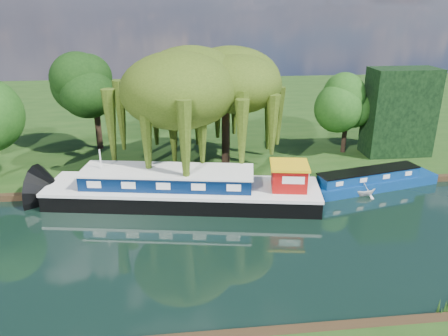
{
  "coord_description": "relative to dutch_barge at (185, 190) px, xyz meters",
  "views": [
    {
      "loc": [
        -1.42,
        -23.22,
        14.01
      ],
      "look_at": [
        1.83,
        5.81,
        2.8
      ],
      "focal_mm": 35.0,
      "sensor_mm": 36.0,
      "label": 1
    }
  ],
  "objects": [
    {
      "name": "narrowboat",
      "position": [
        14.46,
        0.87,
        -0.41
      ],
      "size": [
        12.27,
        4.7,
        1.77
      ],
      "rotation": [
        0.0,
        0.0,
        0.23
      ],
      "color": "navy",
      "rests_on": "ground"
    },
    {
      "name": "conifer_hedge",
      "position": [
        20.0,
        7.72,
        3.41
      ],
      "size": [
        6.0,
        3.0,
        8.0
      ],
      "primitive_type": "cube",
      "color": "black",
      "rests_on": "far_bank"
    },
    {
      "name": "ground",
      "position": [
        1.0,
        -6.28,
        -1.04
      ],
      "size": [
        120.0,
        120.0,
        0.0
      ],
      "primitive_type": "plane",
      "color": "black"
    },
    {
      "name": "white_cruiser",
      "position": [
        13.8,
        -0.19,
        -1.04
      ],
      "size": [
        2.43,
        2.2,
        1.11
      ],
      "primitive_type": "imported",
      "rotation": [
        0.0,
        0.0,
        1.77
      ],
      "color": "silver",
      "rests_on": "ground"
    },
    {
      "name": "willow_right",
      "position": [
        3.72,
        6.11,
        6.11
      ],
      "size": [
        7.54,
        7.54,
        9.19
      ],
      "color": "black",
      "rests_on": "far_bank"
    },
    {
      "name": "red_dinghy",
      "position": [
        -7.28,
        0.89,
        -1.04
      ],
      "size": [
        3.3,
        2.68,
        0.6
      ],
      "primitive_type": "imported",
      "rotation": [
        0.0,
        0.0,
        1.8
      ],
      "color": "maroon",
      "rests_on": "ground"
    },
    {
      "name": "reeds_near",
      "position": [
        7.87,
        -13.86,
        -0.49
      ],
      "size": [
        33.7,
        1.5,
        1.1
      ],
      "color": "#1E4111",
      "rests_on": "ground"
    },
    {
      "name": "willow_left",
      "position": [
        0.16,
        4.88,
        6.53
      ],
      "size": [
        8.19,
        8.19,
        9.81
      ],
      "color": "black",
      "rests_on": "far_bank"
    },
    {
      "name": "mooring_posts",
      "position": [
        0.5,
        2.12,
        -0.09
      ],
      "size": [
        19.16,
        0.16,
        1.0
      ],
      "color": "silver",
      "rests_on": "far_bank"
    },
    {
      "name": "tree_far_mid",
      "position": [
        -7.99,
        12.45,
        5.24
      ],
      "size": [
        5.17,
        5.17,
        8.46
      ],
      "color": "black",
      "rests_on": "far_bank"
    },
    {
      "name": "lamppost",
      "position": [
        1.5,
        4.22,
        1.38
      ],
      "size": [
        0.36,
        0.36,
        2.56
      ],
      "color": "silver",
      "rests_on": "far_bank"
    },
    {
      "name": "dutch_barge",
      "position": [
        0.0,
        0.0,
        0.0
      ],
      "size": [
        20.38,
        7.79,
        4.2
      ],
      "rotation": [
        0.0,
        0.0,
        -0.17
      ],
      "color": "black",
      "rests_on": "ground"
    },
    {
      "name": "far_bank",
      "position": [
        1.0,
        27.72,
        -0.82
      ],
      "size": [
        120.0,
        52.0,
        0.45
      ],
      "primitive_type": "cube",
      "color": "black",
      "rests_on": "ground"
    },
    {
      "name": "tree_far_right",
      "position": [
        15.36,
        8.7,
        3.87
      ],
      "size": [
        3.95,
        3.95,
        6.47
      ],
      "color": "black",
      "rests_on": "far_bank"
    }
  ]
}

